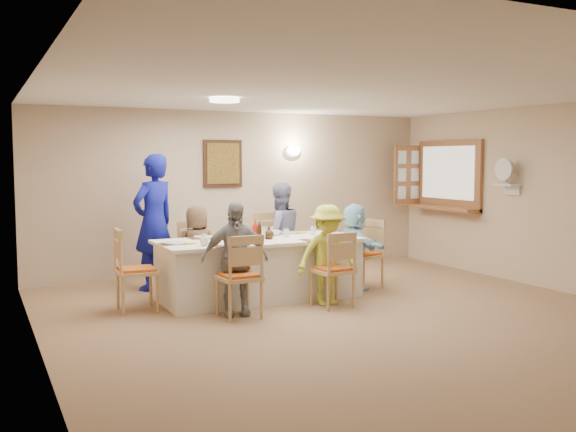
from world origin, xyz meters
name	(u,v)px	position (x,y,z in m)	size (l,w,h in m)	color
ground	(361,321)	(0.00, 0.00, 0.00)	(7.00, 7.00, 0.00)	#9D7A52
room_walls	(362,182)	(0.00, 0.00, 1.51)	(7.00, 7.00, 7.00)	#BFAB8E
wall_picture	(223,163)	(-0.30, 3.46, 1.70)	(0.62, 0.05, 0.72)	#3A2014
wall_sconce	(294,151)	(0.90, 3.44, 1.90)	(0.26, 0.09, 0.18)	white
ceiling_light	(224,100)	(-1.00, 1.50, 2.47)	(0.36, 0.36, 0.05)	white
serving_hatch	(449,176)	(3.21, 2.40, 1.50)	(0.06, 1.50, 1.15)	#955C36
hatch_sill	(442,208)	(3.09, 2.40, 0.97)	(0.30, 1.50, 0.05)	#955C36
shutter_door	(408,175)	(2.95, 3.16, 1.50)	(0.55, 0.04, 1.00)	#955C36
fan_shelf	(507,185)	(3.13, 1.05, 1.40)	(0.22, 0.36, 0.03)	white
desk_fan	(506,174)	(3.10, 1.05, 1.55)	(0.30, 0.30, 0.28)	#A5A5A8
dining_table	(260,269)	(-0.53, 1.55, 0.38)	(2.56, 1.08, 0.76)	white
chair_back_left	(194,257)	(-1.13, 2.35, 0.47)	(0.45, 0.45, 0.94)	tan
chair_back_right	(276,248)	(0.07, 2.35, 0.51)	(0.49, 0.49, 1.02)	tan
chair_front_left	(239,275)	(-1.13, 0.75, 0.47)	(0.45, 0.45, 0.95)	tan
chair_front_right	(332,269)	(0.07, 0.75, 0.46)	(0.44, 0.44, 0.92)	tan
chair_left_end	(137,269)	(-2.08, 1.55, 0.49)	(0.47, 0.47, 0.98)	tan
chair_right_end	(363,254)	(1.02, 1.55, 0.47)	(0.45, 0.45, 0.94)	tan
diner_back_left	(197,249)	(-1.13, 2.23, 0.58)	(0.58, 0.39, 1.16)	brown
diner_back_right	(279,234)	(0.07, 2.23, 0.72)	(0.70, 0.55, 1.44)	slate
diner_front_left	(235,258)	(-1.13, 0.87, 0.65)	(0.81, 0.46, 1.29)	gray
diner_front_right	(328,255)	(0.07, 0.87, 0.61)	(0.82, 0.51, 1.22)	#CED940
diner_right_end	(355,246)	(0.89, 1.55, 0.59)	(0.43, 1.11, 1.17)	#A0DDF7
caregiver	(154,222)	(-1.58, 2.70, 0.92)	(0.80, 0.69, 1.84)	#10158F
placemat_fl	(227,246)	(-1.13, 1.13, 0.76)	(0.35, 0.26, 0.01)	#472B19
plate_fl	(227,245)	(-1.13, 1.13, 0.77)	(0.24, 0.24, 0.02)	white
napkin_fl	(243,245)	(-0.95, 1.08, 0.77)	(0.14, 0.14, 0.01)	yellow
placemat_fr	(317,240)	(0.07, 1.13, 0.76)	(0.37, 0.27, 0.01)	#472B19
plate_fr	(317,239)	(0.07, 1.13, 0.77)	(0.26, 0.26, 0.02)	white
napkin_fr	(332,239)	(0.25, 1.08, 0.77)	(0.15, 0.15, 0.01)	yellow
placemat_bl	(203,238)	(-1.13, 1.97, 0.76)	(0.38, 0.28, 0.01)	#472B19
plate_bl	(203,237)	(-1.13, 1.97, 0.77)	(0.26, 0.26, 0.02)	white
napkin_bl	(218,237)	(-0.95, 1.92, 0.77)	(0.13, 0.13, 0.01)	yellow
placemat_br	(288,233)	(0.07, 1.97, 0.76)	(0.33, 0.24, 0.01)	#472B19
plate_br	(288,232)	(0.07, 1.97, 0.77)	(0.24, 0.24, 0.01)	white
napkin_br	(301,232)	(0.25, 1.92, 0.77)	(0.14, 0.14, 0.01)	yellow
placemat_le	(174,244)	(-1.63, 1.55, 0.76)	(0.34, 0.25, 0.01)	#472B19
plate_le	(174,243)	(-1.63, 1.55, 0.77)	(0.26, 0.26, 0.02)	white
napkin_le	(190,243)	(-1.45, 1.50, 0.77)	(0.13, 0.13, 0.01)	yellow
placemat_re	(336,234)	(0.59, 1.55, 0.76)	(0.35, 0.26, 0.01)	#472B19
plate_re	(336,233)	(0.59, 1.55, 0.77)	(0.25, 0.25, 0.02)	white
napkin_re	(350,233)	(0.77, 1.50, 0.77)	(0.13, 0.13, 0.01)	yellow
teacup_a	(204,242)	(-1.36, 1.24, 0.80)	(0.13, 0.13, 0.08)	white
teacup_b	(270,230)	(-0.15, 2.06, 0.80)	(0.12, 0.12, 0.09)	white
bowl_a	(246,240)	(-0.79, 1.33, 0.79)	(0.24, 0.24, 0.05)	white
bowl_b	(273,233)	(-0.22, 1.82, 0.79)	(0.22, 0.22, 0.07)	white
condiment_ketchup	(255,229)	(-0.56, 1.60, 0.88)	(0.11, 0.11, 0.24)	#B6210F
condiment_brown	(259,230)	(-0.51, 1.60, 0.87)	(0.10, 0.10, 0.22)	#381F0F
condiment_malt	(269,233)	(-0.43, 1.48, 0.84)	(0.17, 0.17, 0.16)	#381F0F
drinking_glass	(247,235)	(-0.68, 1.60, 0.82)	(0.07, 0.07, 0.11)	silver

